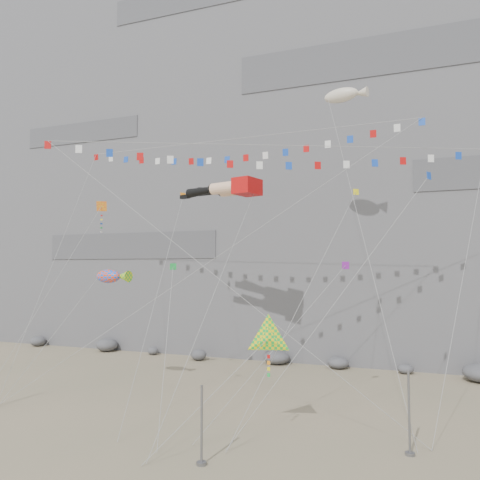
% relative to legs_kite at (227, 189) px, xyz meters
% --- Properties ---
extents(ground, '(120.00, 120.00, 0.00)m').
position_rel_legs_kite_xyz_m(ground, '(1.46, -7.49, -15.96)').
color(ground, gray).
rests_on(ground, ground).
extents(cliff, '(80.00, 28.00, 50.00)m').
position_rel_legs_kite_xyz_m(cliff, '(1.46, 24.51, 9.04)').
color(cliff, slate).
rests_on(cliff, ground).
extents(talus_boulders, '(60.00, 3.00, 1.20)m').
position_rel_legs_kite_xyz_m(talus_boulders, '(1.46, 9.51, -15.36)').
color(talus_boulders, '#59595D').
rests_on(talus_boulders, ground).
extents(anchor_pole_center, '(0.12, 0.12, 3.78)m').
position_rel_legs_kite_xyz_m(anchor_pole_center, '(4.60, -14.50, -14.07)').
color(anchor_pole_center, slate).
rests_on(anchor_pole_center, ground).
extents(anchor_pole_right, '(0.12, 0.12, 4.22)m').
position_rel_legs_kite_xyz_m(anchor_pole_right, '(14.01, -9.76, -13.84)').
color(anchor_pole_right, slate).
rests_on(anchor_pole_right, ground).
extents(legs_kite, '(7.53, 17.43, 21.82)m').
position_rel_legs_kite_xyz_m(legs_kite, '(0.00, 0.00, 0.00)').
color(legs_kite, '#BF0C0B').
rests_on(legs_kite, ground).
extents(flag_banner_upper, '(28.34, 11.33, 26.37)m').
position_rel_legs_kite_xyz_m(flag_banner_upper, '(0.92, -0.27, 4.07)').
color(flag_banner_upper, '#BF0C0B').
rests_on(flag_banner_upper, ground).
extents(flag_banner_lower, '(28.70, 13.17, 21.29)m').
position_rel_legs_kite_xyz_m(flag_banner_lower, '(5.20, -3.82, 2.26)').
color(flag_banner_lower, '#BF0C0B').
rests_on(flag_banner_lower, ground).
extents(harlequin_kite, '(5.46, 7.74, 16.50)m').
position_rel_legs_kite_xyz_m(harlequin_kite, '(-8.74, -4.94, -1.69)').
color(harlequin_kite, red).
rests_on(harlequin_kite, ground).
extents(fish_windsock, '(6.59, 6.54, 11.45)m').
position_rel_legs_kite_xyz_m(fish_windsock, '(-7.78, -5.17, -7.15)').
color(fish_windsock, '#FF400D').
rests_on(fish_windsock, ground).
extents(delta_kite, '(6.14, 6.13, 9.07)m').
position_rel_legs_kite_xyz_m(delta_kite, '(6.67, -10.24, -10.41)').
color(delta_kite, yellow).
rests_on(delta_kite, ground).
extents(blimp_windsock, '(7.35, 12.45, 26.44)m').
position_rel_legs_kite_xyz_m(blimp_windsock, '(9.15, 1.87, 7.33)').
color(blimp_windsock, beige).
rests_on(blimp_windsock, ground).
extents(small_kite_a, '(4.70, 15.87, 22.35)m').
position_rel_legs_kite_xyz_m(small_kite_a, '(-4.83, 1.40, -0.30)').
color(small_kite_a, orange).
rests_on(small_kite_a, ground).
extents(small_kite_b, '(7.52, 10.17, 15.18)m').
position_rel_legs_kite_xyz_m(small_kite_b, '(9.88, -3.14, -6.47)').
color(small_kite_b, purple).
rests_on(small_kite_b, ground).
extents(small_kite_c, '(3.85, 8.12, 12.57)m').
position_rel_legs_kite_xyz_m(small_kite_c, '(-1.30, -6.71, -6.60)').
color(small_kite_c, green).
rests_on(small_kite_c, ground).
extents(small_kite_d, '(5.73, 14.33, 21.16)m').
position_rel_legs_kite_xyz_m(small_kite_d, '(10.17, 0.50, -1.12)').
color(small_kite_d, yellow).
rests_on(small_kite_d, ground).
extents(small_kite_e, '(10.92, 9.00, 20.22)m').
position_rel_legs_kite_xyz_m(small_kite_e, '(15.12, -4.30, -1.08)').
color(small_kite_e, '#1441B5').
rests_on(small_kite_e, ground).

